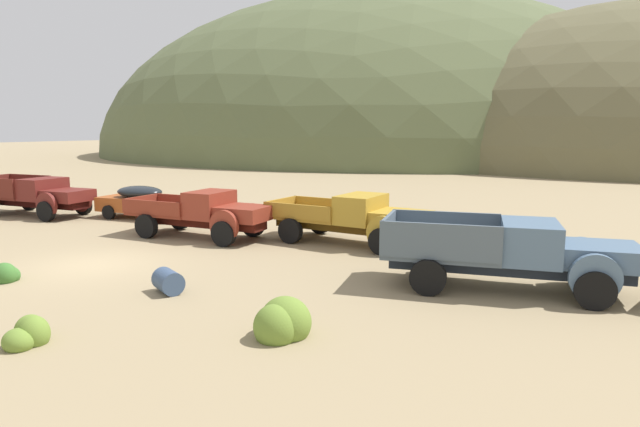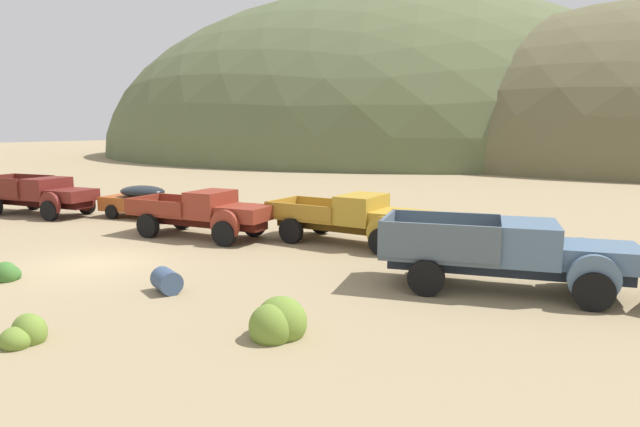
{
  "view_description": "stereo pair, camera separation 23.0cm",
  "coord_description": "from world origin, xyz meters",
  "px_view_note": "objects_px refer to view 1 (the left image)",
  "views": [
    {
      "loc": [
        14.56,
        -11.1,
        4.34
      ],
      "look_at": [
        5.74,
        4.75,
        1.45
      ],
      "focal_mm": 30.25,
      "sensor_mm": 36.0,
      "label": 1
    },
    {
      "loc": [
        14.76,
        -10.98,
        4.34
      ],
      "look_at": [
        5.74,
        4.75,
        1.45
      ],
      "focal_mm": 30.25,
      "sensor_mm": 36.0,
      "label": 2
    }
  ],
  "objects_px": {
    "oil_drum_foreground": "(168,281)",
    "truck_mustard": "(359,218)",
    "car_oxide_orange": "(147,202)",
    "truck_chalk_blue": "(522,254)",
    "truck_rust_red": "(209,214)",
    "truck_oxblood": "(41,196)"
  },
  "relations": [
    {
      "from": "truck_chalk_blue",
      "to": "truck_oxblood",
      "type": "bearing_deg",
      "value": 163.57
    },
    {
      "from": "truck_rust_red",
      "to": "car_oxide_orange",
      "type": "bearing_deg",
      "value": 154.71
    },
    {
      "from": "truck_rust_red",
      "to": "oil_drum_foreground",
      "type": "height_order",
      "value": "truck_rust_red"
    },
    {
      "from": "truck_chalk_blue",
      "to": "oil_drum_foreground",
      "type": "bearing_deg",
      "value": -162.33
    },
    {
      "from": "truck_mustard",
      "to": "truck_rust_red",
      "type": "bearing_deg",
      "value": -160.74
    },
    {
      "from": "car_oxide_orange",
      "to": "truck_rust_red",
      "type": "distance_m",
      "value": 6.18
    },
    {
      "from": "car_oxide_orange",
      "to": "truck_chalk_blue",
      "type": "distance_m",
      "value": 18.1
    },
    {
      "from": "car_oxide_orange",
      "to": "truck_rust_red",
      "type": "height_order",
      "value": "truck_rust_red"
    },
    {
      "from": "truck_rust_red",
      "to": "truck_mustard",
      "type": "relative_size",
      "value": 0.98
    },
    {
      "from": "truck_oxblood",
      "to": "truck_rust_red",
      "type": "xyz_separation_m",
      "value": [
        10.92,
        -0.22,
        -0.03
      ]
    },
    {
      "from": "truck_chalk_blue",
      "to": "truck_rust_red",
      "type": "bearing_deg",
      "value": 161.08
    },
    {
      "from": "truck_oxblood",
      "to": "truck_mustard",
      "type": "distance_m",
      "value": 16.7
    },
    {
      "from": "truck_mustard",
      "to": "car_oxide_orange",
      "type": "bearing_deg",
      "value": 179.5
    },
    {
      "from": "truck_mustard",
      "to": "truck_chalk_blue",
      "type": "xyz_separation_m",
      "value": [
        6.28,
        -3.17,
        0.03
      ]
    },
    {
      "from": "car_oxide_orange",
      "to": "oil_drum_foreground",
      "type": "xyz_separation_m",
      "value": [
        9.58,
        -8.32,
        -0.5
      ]
    },
    {
      "from": "truck_oxblood",
      "to": "oil_drum_foreground",
      "type": "height_order",
      "value": "truck_oxblood"
    },
    {
      "from": "truck_oxblood",
      "to": "oil_drum_foreground",
      "type": "bearing_deg",
      "value": -29.73
    },
    {
      "from": "car_oxide_orange",
      "to": "oil_drum_foreground",
      "type": "relative_size",
      "value": 4.91
    },
    {
      "from": "car_oxide_orange",
      "to": "truck_rust_red",
      "type": "xyz_separation_m",
      "value": [
        5.76,
        -2.23,
        0.17
      ]
    },
    {
      "from": "truck_oxblood",
      "to": "truck_chalk_blue",
      "type": "distance_m",
      "value": 22.96
    },
    {
      "from": "truck_chalk_blue",
      "to": "oil_drum_foreground",
      "type": "xyz_separation_m",
      "value": [
        -8.16,
        -4.75,
        -0.71
      ]
    },
    {
      "from": "oil_drum_foreground",
      "to": "truck_mustard",
      "type": "bearing_deg",
      "value": 76.63
    }
  ]
}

